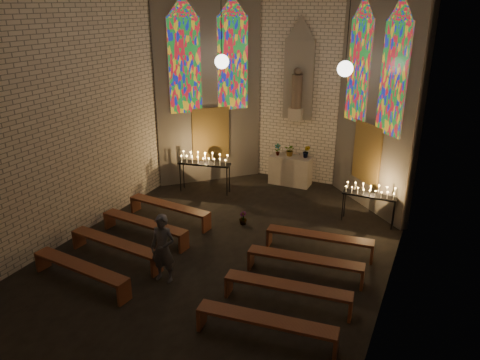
% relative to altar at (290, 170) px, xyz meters
% --- Properties ---
extents(floor, '(12.00, 12.00, 0.00)m').
position_rel_altar_xyz_m(floor, '(0.00, -5.45, -0.50)').
color(floor, black).
rests_on(floor, ground).
extents(room, '(8.22, 12.43, 7.00)m').
position_rel_altar_xyz_m(room, '(-0.00, -2.08, 3.22)').
color(room, beige).
rests_on(room, ground).
extents(altar, '(1.40, 0.60, 1.00)m').
position_rel_altar_xyz_m(altar, '(0.00, 0.00, 0.00)').
color(altar, '#BCAC99').
rests_on(altar, ground).
extents(flower_vase_left, '(0.25, 0.21, 0.42)m').
position_rel_altar_xyz_m(flower_vase_left, '(-0.46, -0.08, 0.71)').
color(flower_vase_left, '#4C723F').
rests_on(flower_vase_left, altar).
extents(flower_vase_center, '(0.40, 0.35, 0.42)m').
position_rel_altar_xyz_m(flower_vase_center, '(-0.05, 0.04, 0.71)').
color(flower_vase_center, '#4C723F').
rests_on(flower_vase_center, altar).
extents(flower_vase_right, '(0.25, 0.21, 0.44)m').
position_rel_altar_xyz_m(flower_vase_right, '(0.51, 0.09, 0.72)').
color(flower_vase_right, '#4C723F').
rests_on(flower_vase_right, altar).
extents(aisle_flower_pot, '(0.28, 0.28, 0.39)m').
position_rel_altar_xyz_m(aisle_flower_pot, '(-0.18, -3.54, -0.31)').
color(aisle_flower_pot, '#4C723F').
rests_on(aisle_flower_pot, ground).
extents(votive_stand_left, '(1.75, 0.72, 1.25)m').
position_rel_altar_xyz_m(votive_stand_left, '(-2.33, -1.85, 0.58)').
color(votive_stand_left, black).
rests_on(votive_stand_left, ground).
extents(votive_stand_right, '(1.48, 0.35, 1.09)m').
position_rel_altar_xyz_m(votive_stand_right, '(3.00, -1.97, 0.43)').
color(votive_stand_right, black).
rests_on(votive_stand_right, ground).
extents(pew_left_0, '(2.67, 0.64, 0.51)m').
position_rel_altar_xyz_m(pew_left_0, '(-2.21, -4.20, -0.09)').
color(pew_left_0, '#5A2B19').
rests_on(pew_left_0, ground).
extents(pew_right_0, '(2.67, 0.64, 0.51)m').
position_rel_altar_xyz_m(pew_right_0, '(2.21, -4.20, -0.09)').
color(pew_right_0, '#5A2B19').
rests_on(pew_right_0, ground).
extents(pew_left_1, '(2.67, 0.64, 0.51)m').
position_rel_altar_xyz_m(pew_left_1, '(-2.21, -5.40, -0.09)').
color(pew_left_1, '#5A2B19').
rests_on(pew_left_1, ground).
extents(pew_right_1, '(2.67, 0.64, 0.51)m').
position_rel_altar_xyz_m(pew_right_1, '(2.21, -5.40, -0.09)').
color(pew_right_1, '#5A2B19').
rests_on(pew_right_1, ground).
extents(pew_left_2, '(2.67, 0.64, 0.51)m').
position_rel_altar_xyz_m(pew_left_2, '(-2.21, -6.60, -0.09)').
color(pew_left_2, '#5A2B19').
rests_on(pew_left_2, ground).
extents(pew_right_2, '(2.67, 0.64, 0.51)m').
position_rel_altar_xyz_m(pew_right_2, '(2.21, -6.60, -0.09)').
color(pew_right_2, '#5A2B19').
rests_on(pew_right_2, ground).
extents(pew_left_3, '(2.67, 0.64, 0.51)m').
position_rel_altar_xyz_m(pew_left_3, '(-2.21, -7.80, -0.09)').
color(pew_left_3, '#5A2B19').
rests_on(pew_left_3, ground).
extents(pew_right_3, '(2.67, 0.64, 0.51)m').
position_rel_altar_xyz_m(pew_right_3, '(2.21, -7.80, -0.09)').
color(pew_right_3, '#5A2B19').
rests_on(pew_right_3, ground).
extents(visitor, '(0.61, 0.43, 1.61)m').
position_rel_altar_xyz_m(visitor, '(-0.64, -6.86, 0.31)').
color(visitor, '#44444D').
rests_on(visitor, ground).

